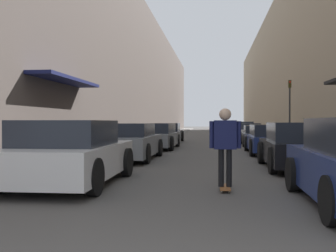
{
  "coord_description": "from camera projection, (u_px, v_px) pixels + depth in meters",
  "views": [
    {
      "loc": [
        0.33,
        -1.19,
        1.36
      ],
      "look_at": [
        -1.43,
        12.7,
        1.2
      ],
      "focal_mm": 40.0,
      "sensor_mm": 36.0,
      "label": 1
    }
  ],
  "objects": [
    {
      "name": "skateboarder",
      "position": [
        225.0,
        140.0,
        7.38
      ],
      "size": [
        0.62,
        0.78,
        1.62
      ],
      "color": "brown",
      "rests_on": "ground"
    },
    {
      "name": "parked_car_right_4",
      "position": [
        248.0,
        132.0,
        26.98
      ],
      "size": [
        1.87,
        4.6,
        1.25
      ],
      "color": "silver",
      "rests_on": "ground"
    },
    {
      "name": "parked_car_left_0",
      "position": [
        70.0,
        153.0,
        8.1
      ],
      "size": [
        2.09,
        4.09,
        1.39
      ],
      "color": "silver",
      "rests_on": "ground"
    },
    {
      "name": "parked_car_right_5",
      "position": [
        243.0,
        130.0,
        32.59
      ],
      "size": [
        2.0,
        4.26,
        1.37
      ],
      "color": "gray",
      "rests_on": "ground"
    },
    {
      "name": "parked_car_left_2",
      "position": [
        156.0,
        136.0,
        18.92
      ],
      "size": [
        2.05,
        4.83,
        1.28
      ],
      "color": "gray",
      "rests_on": "ground"
    },
    {
      "name": "ground",
      "position": [
        211.0,
        139.0,
        28.75
      ],
      "size": [
        152.53,
        152.53,
        0.0
      ],
      "primitive_type": "plane",
      "color": "#4C4947"
    },
    {
      "name": "curb_strip_right",
      "position": [
        262.0,
        136.0,
        35.04
      ],
      "size": [
        1.8,
        69.33,
        0.12
      ],
      "color": "gray",
      "rests_on": "ground"
    },
    {
      "name": "parked_car_right_2",
      "position": [
        271.0,
        140.0,
        15.78
      ],
      "size": [
        2.01,
        4.32,
        1.23
      ],
      "color": "navy",
      "rests_on": "ground"
    },
    {
      "name": "parked_car_right_1",
      "position": [
        298.0,
        147.0,
        10.75
      ],
      "size": [
        1.97,
        4.0,
        1.34
      ],
      "color": "black",
      "rests_on": "ground"
    },
    {
      "name": "parked_car_right_3",
      "position": [
        259.0,
        136.0,
        21.12
      ],
      "size": [
        1.99,
        4.2,
        1.14
      ],
      "color": "#515459",
      "rests_on": "ground"
    },
    {
      "name": "traffic_light",
      "position": [
        290.0,
        104.0,
        22.14
      ],
      "size": [
        0.16,
        0.22,
        3.7
      ],
      "color": "#2D2D2D",
      "rests_on": "curb_strip_right"
    },
    {
      "name": "parked_car_left_1",
      "position": [
        128.0,
        142.0,
        13.45
      ],
      "size": [
        2.02,
        4.48,
        1.3
      ],
      "color": "gray",
      "rests_on": "ground"
    },
    {
      "name": "building_row_right",
      "position": [
        294.0,
        70.0,
        34.61
      ],
      "size": [
        4.9,
        69.33,
        12.39
      ],
      "color": "tan",
      "rests_on": "ground"
    },
    {
      "name": "building_row_left",
      "position": [
        134.0,
        76.0,
        36.51
      ],
      "size": [
        4.9,
        69.33,
        11.56
      ],
      "color": "#564C47",
      "rests_on": "ground"
    },
    {
      "name": "parked_car_left_3",
      "position": [
        168.0,
        133.0,
        24.8
      ],
      "size": [
        1.89,
        4.25,
        1.27
      ],
      "color": "black",
      "rests_on": "ground"
    },
    {
      "name": "curb_strip_left",
      "position": [
        163.0,
        135.0,
        36.21
      ],
      "size": [
        1.8,
        69.33,
        0.12
      ],
      "color": "gray",
      "rests_on": "ground"
    }
  ]
}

